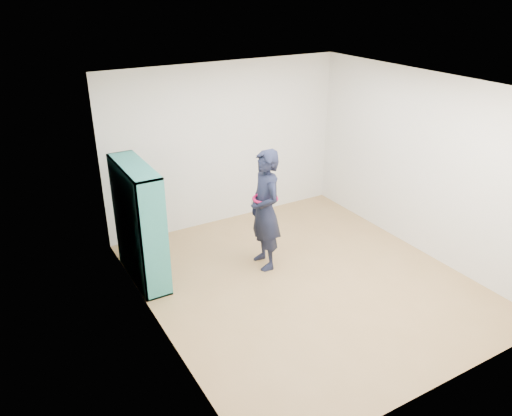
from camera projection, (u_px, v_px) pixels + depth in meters
floor at (303, 281)px, 6.73m from camera, size 4.50×4.50×0.00m
ceiling at (312, 86)px, 5.64m from camera, size 4.50×4.50×0.00m
wall_left at (153, 229)px, 5.28m from camera, size 0.02×4.50×2.60m
wall_right at (422, 165)px, 7.09m from camera, size 0.02×4.50×2.60m
wall_back at (226, 145)px, 7.95m from camera, size 4.00×0.02×2.60m
wall_front at (455, 277)px, 4.41m from camera, size 4.00×0.02×2.60m
bookshelf at (138, 226)px, 6.49m from camera, size 0.35×1.21×1.61m
person at (265, 210)px, 6.76m from camera, size 0.47×0.66×1.70m
smartphone at (252, 203)px, 6.72m from camera, size 0.02×0.09×0.12m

